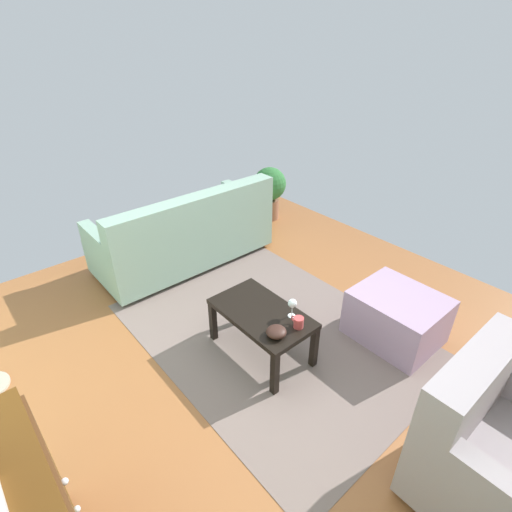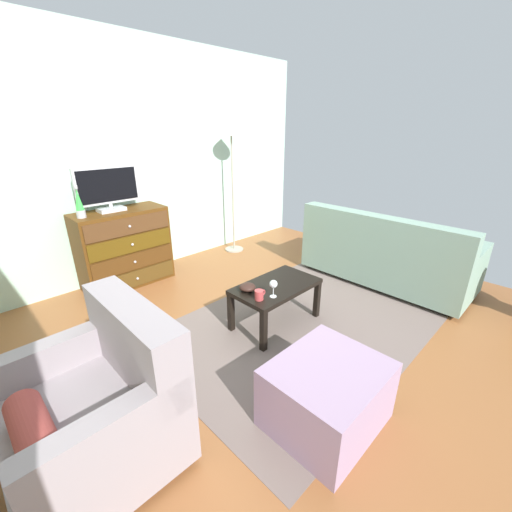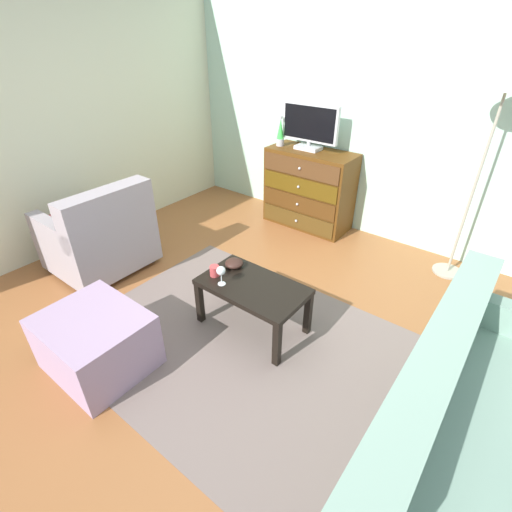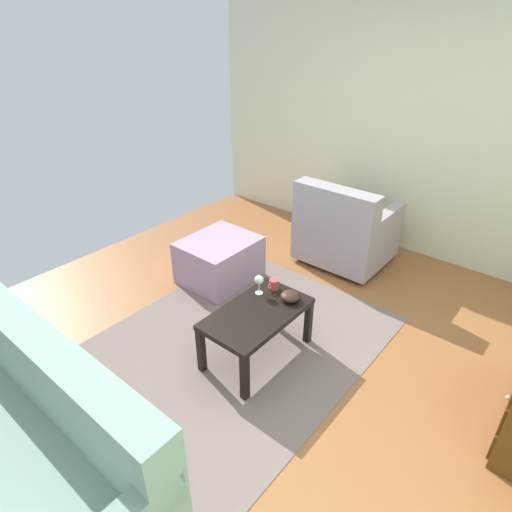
# 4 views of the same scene
# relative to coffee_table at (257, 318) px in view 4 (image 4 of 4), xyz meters

# --- Properties ---
(ground_plane) EXTENTS (5.23, 4.85, 0.05)m
(ground_plane) POSITION_rel_coffee_table_xyz_m (-0.09, -0.02, -0.38)
(ground_plane) COLOR #955A31
(wall_plain_left) EXTENTS (0.12, 4.85, 2.77)m
(wall_plain_left) POSITION_rel_coffee_table_xyz_m (-2.46, -0.02, 1.03)
(wall_plain_left) COLOR beige
(wall_plain_left) RESTS_ON ground_plane
(area_rug) EXTENTS (2.60, 1.90, 0.01)m
(area_rug) POSITION_rel_coffee_table_xyz_m (0.11, -0.22, -0.35)
(area_rug) COLOR #72615C
(area_rug) RESTS_ON ground_plane
(coffee_table) EXTENTS (0.82, 0.48, 0.42)m
(coffee_table) POSITION_rel_coffee_table_xyz_m (0.00, 0.00, 0.00)
(coffee_table) COLOR black
(coffee_table) RESTS_ON ground_plane
(wine_glass) EXTENTS (0.07, 0.07, 0.16)m
(wine_glass) POSITION_rel_coffee_table_xyz_m (-0.19, -0.14, 0.18)
(wine_glass) COLOR silver
(wine_glass) RESTS_ON coffee_table
(mug) EXTENTS (0.11, 0.08, 0.09)m
(mug) POSITION_rel_coffee_table_xyz_m (-0.31, -0.09, 0.10)
(mug) COLOR #BC4142
(mug) RESTS_ON coffee_table
(bowl_decorative) EXTENTS (0.15, 0.15, 0.07)m
(bowl_decorative) POSITION_rel_coffee_table_xyz_m (-0.27, 0.10, 0.09)
(bowl_decorative) COLOR #321D17
(bowl_decorative) RESTS_ON coffee_table
(couch_large) EXTENTS (0.85, 1.92, 0.88)m
(couch_large) POSITION_rel_coffee_table_xyz_m (1.61, -0.31, -0.02)
(couch_large) COLOR #332319
(couch_large) RESTS_ON ground_plane
(armchair) EXTENTS (0.80, 0.86, 0.89)m
(armchair) POSITION_rel_coffee_table_xyz_m (-1.70, -0.23, 0.01)
(armchair) COLOR #332319
(armchair) RESTS_ON ground_plane
(ottoman) EXTENTS (0.70, 0.60, 0.43)m
(ottoman) POSITION_rel_coffee_table_xyz_m (-0.61, -0.99, -0.14)
(ottoman) COLOR #A083A2
(ottoman) RESTS_ON ground_plane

